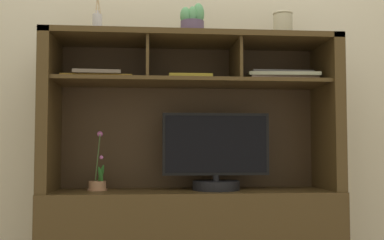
{
  "coord_description": "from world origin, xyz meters",
  "views": [
    {
      "loc": [
        -0.23,
        -2.6,
        0.83
      ],
      "look_at": [
        0.0,
        0.0,
        0.98
      ],
      "focal_mm": 44.65,
      "sensor_mm": 36.0,
      "label": 1
    }
  ],
  "objects_px": {
    "media_console": "(192,216)",
    "diffuser_bottle": "(97,23)",
    "ceramic_vase": "(283,26)",
    "tv_monitor": "(216,158)",
    "magazine_stack_left": "(98,77)",
    "potted_orchid": "(98,182)",
    "magazine_stack_centre": "(281,77)",
    "magazine_stack_right": "(190,79)",
    "potted_succulent": "(192,22)"
  },
  "relations": [
    {
      "from": "magazine_stack_left",
      "to": "diffuser_bottle",
      "type": "distance_m",
      "value": 0.29
    },
    {
      "from": "magazine_stack_left",
      "to": "potted_succulent",
      "type": "bearing_deg",
      "value": -5.67
    },
    {
      "from": "magazine_stack_right",
      "to": "ceramic_vase",
      "type": "xyz_separation_m",
      "value": [
        0.52,
        -0.03,
        0.31
      ]
    },
    {
      "from": "magazine_stack_right",
      "to": "magazine_stack_centre",
      "type": "bearing_deg",
      "value": -0.68
    },
    {
      "from": "media_console",
      "to": "potted_succulent",
      "type": "xyz_separation_m",
      "value": [
        0.0,
        -0.02,
        1.06
      ]
    },
    {
      "from": "diffuser_bottle",
      "to": "potted_succulent",
      "type": "height_order",
      "value": "diffuser_bottle"
    },
    {
      "from": "tv_monitor",
      "to": "potted_orchid",
      "type": "relative_size",
      "value": 1.82
    },
    {
      "from": "potted_succulent",
      "to": "ceramic_vase",
      "type": "relative_size",
      "value": 1.22
    },
    {
      "from": "magazine_stack_left",
      "to": "magazine_stack_centre",
      "type": "distance_m",
      "value": 1.02
    },
    {
      "from": "tv_monitor",
      "to": "diffuser_bottle",
      "type": "bearing_deg",
      "value": -178.55
    },
    {
      "from": "magazine_stack_left",
      "to": "magazine_stack_centre",
      "type": "xyz_separation_m",
      "value": [
        1.02,
        -0.01,
        0.01
      ]
    },
    {
      "from": "diffuser_bottle",
      "to": "ceramic_vase",
      "type": "height_order",
      "value": "diffuser_bottle"
    },
    {
      "from": "magazine_stack_centre",
      "to": "ceramic_vase",
      "type": "relative_size",
      "value": 2.67
    },
    {
      "from": "magazine_stack_left",
      "to": "ceramic_vase",
      "type": "distance_m",
      "value": 1.07
    },
    {
      "from": "magazine_stack_left",
      "to": "magazine_stack_right",
      "type": "distance_m",
      "value": 0.51
    },
    {
      "from": "tv_monitor",
      "to": "magazine_stack_left",
      "type": "height_order",
      "value": "magazine_stack_left"
    },
    {
      "from": "tv_monitor",
      "to": "ceramic_vase",
      "type": "xyz_separation_m",
      "value": [
        0.38,
        0.01,
        0.74
      ]
    },
    {
      "from": "tv_monitor",
      "to": "magazine_stack_right",
      "type": "height_order",
      "value": "magazine_stack_right"
    },
    {
      "from": "magazine_stack_left",
      "to": "tv_monitor",
      "type": "bearing_deg",
      "value": -4.19
    },
    {
      "from": "tv_monitor",
      "to": "diffuser_bottle",
      "type": "xyz_separation_m",
      "value": [
        -0.65,
        -0.02,
        0.73
      ]
    },
    {
      "from": "magazine_stack_left",
      "to": "magazine_stack_right",
      "type": "relative_size",
      "value": 1.17
    },
    {
      "from": "potted_succulent",
      "to": "potted_orchid",
      "type": "bearing_deg",
      "value": 175.31
    },
    {
      "from": "tv_monitor",
      "to": "diffuser_bottle",
      "type": "distance_m",
      "value": 0.97
    },
    {
      "from": "magazine_stack_left",
      "to": "ceramic_vase",
      "type": "height_order",
      "value": "ceramic_vase"
    },
    {
      "from": "potted_orchid",
      "to": "ceramic_vase",
      "type": "relative_size",
      "value": 2.1
    },
    {
      "from": "media_console",
      "to": "ceramic_vase",
      "type": "distance_m",
      "value": 1.18
    },
    {
      "from": "media_console",
      "to": "diffuser_bottle",
      "type": "distance_m",
      "value": 1.16
    },
    {
      "from": "media_console",
      "to": "magazine_stack_right",
      "type": "height_order",
      "value": "media_console"
    },
    {
      "from": "media_console",
      "to": "diffuser_bottle",
      "type": "bearing_deg",
      "value": -176.15
    },
    {
      "from": "diffuser_bottle",
      "to": "ceramic_vase",
      "type": "distance_m",
      "value": 1.03
    },
    {
      "from": "diffuser_bottle",
      "to": "media_console",
      "type": "bearing_deg",
      "value": 3.85
    },
    {
      "from": "potted_orchid",
      "to": "ceramic_vase",
      "type": "bearing_deg",
      "value": -1.42
    },
    {
      "from": "magazine_stack_centre",
      "to": "magazine_stack_right",
      "type": "height_order",
      "value": "magazine_stack_centre"
    },
    {
      "from": "media_console",
      "to": "magazine_stack_left",
      "type": "xyz_separation_m",
      "value": [
        -0.52,
        0.03,
        0.76
      ]
    },
    {
      "from": "tv_monitor",
      "to": "magazine_stack_left",
      "type": "xyz_separation_m",
      "value": [
        -0.65,
        0.05,
        0.44
      ]
    },
    {
      "from": "media_console",
      "to": "diffuser_bottle",
      "type": "relative_size",
      "value": 5.39
    },
    {
      "from": "media_console",
      "to": "tv_monitor",
      "type": "bearing_deg",
      "value": -7.98
    },
    {
      "from": "diffuser_bottle",
      "to": "potted_succulent",
      "type": "bearing_deg",
      "value": 1.38
    },
    {
      "from": "magazine_stack_centre",
      "to": "magazine_stack_right",
      "type": "xyz_separation_m",
      "value": [
        -0.51,
        0.01,
        -0.02
      ]
    },
    {
      "from": "tv_monitor",
      "to": "magazine_stack_centre",
      "type": "distance_m",
      "value": 0.59
    },
    {
      "from": "magazine_stack_left",
      "to": "potted_succulent",
      "type": "xyz_separation_m",
      "value": [
        0.52,
        -0.05,
        0.3
      ]
    },
    {
      "from": "potted_orchid",
      "to": "magazine_stack_left",
      "type": "distance_m",
      "value": 0.58
    },
    {
      "from": "diffuser_bottle",
      "to": "potted_succulent",
      "type": "xyz_separation_m",
      "value": [
        0.52,
        0.01,
        0.02
      ]
    },
    {
      "from": "media_console",
      "to": "diffuser_bottle",
      "type": "xyz_separation_m",
      "value": [
        -0.52,
        -0.03,
        1.04
      ]
    },
    {
      "from": "magazine_stack_left",
      "to": "potted_succulent",
      "type": "height_order",
      "value": "potted_succulent"
    },
    {
      "from": "tv_monitor",
      "to": "potted_succulent",
      "type": "distance_m",
      "value": 0.76
    },
    {
      "from": "magazine_stack_right",
      "to": "ceramic_vase",
      "type": "bearing_deg",
      "value": -3.53
    },
    {
      "from": "tv_monitor",
      "to": "potted_succulent",
      "type": "height_order",
      "value": "potted_succulent"
    },
    {
      "from": "magazine_stack_right",
      "to": "ceramic_vase",
      "type": "distance_m",
      "value": 0.61
    },
    {
      "from": "ceramic_vase",
      "to": "potted_orchid",
      "type": "bearing_deg",
      "value": 178.58
    }
  ]
}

